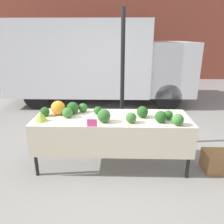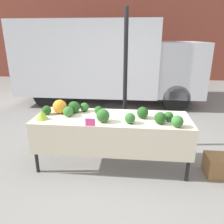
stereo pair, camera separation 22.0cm
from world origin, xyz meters
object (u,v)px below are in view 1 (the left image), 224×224
price_sign (92,123)px  produce_crate (220,161)px  orange_cauliflower (58,108)px  parked_truck (96,59)px

price_sign → produce_crate: size_ratio=0.28×
price_sign → produce_crate: price_sign is taller
orange_cauliflower → price_sign: orange_cauliflower is taller
orange_cauliflower → produce_crate: bearing=-5.3°
orange_cauliflower → parked_truck: bearing=86.4°
parked_truck → orange_cauliflower: (-0.23, -3.63, -0.37)m
orange_cauliflower → price_sign: bearing=-39.5°
parked_truck → produce_crate: (2.22, -3.85, -1.12)m
price_sign → orange_cauliflower: bearing=140.5°
parked_truck → price_sign: parked_truck is taller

